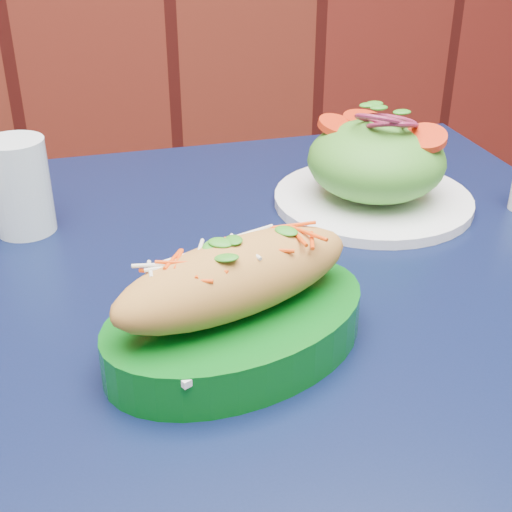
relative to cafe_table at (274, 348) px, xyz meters
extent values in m
cube|color=black|center=(0.00, 0.00, 0.07)|extent=(0.80, 0.80, 0.03)
cylinder|color=black|center=(-0.33, 0.33, -0.30)|extent=(0.04, 0.04, 0.72)
cylinder|color=black|center=(0.33, 0.33, -0.30)|extent=(0.04, 0.04, 0.72)
cylinder|color=white|center=(0.43, 0.13, -0.45)|extent=(0.03, 0.03, 0.42)
cube|color=white|center=(-0.07, -0.11, 0.12)|extent=(0.20, 0.17, 0.01)
ellipsoid|color=gold|center=(-0.07, -0.11, 0.16)|extent=(0.23, 0.14, 0.06)
cylinder|color=white|center=(0.16, 0.14, 0.09)|extent=(0.24, 0.24, 0.01)
ellipsoid|color=#4C992D|center=(0.16, 0.14, 0.14)|extent=(0.16, 0.16, 0.09)
cylinder|color=red|center=(0.21, 0.11, 0.18)|extent=(0.05, 0.05, 0.01)
cylinder|color=red|center=(0.13, 0.17, 0.18)|extent=(0.05, 0.05, 0.01)
cylinder|color=red|center=(0.16, 0.19, 0.18)|extent=(0.05, 0.05, 0.01)
torus|color=maroon|center=(0.16, 0.14, 0.19)|extent=(0.06, 0.06, 0.01)
torus|color=maroon|center=(0.16, 0.14, 0.20)|extent=(0.06, 0.06, 0.01)
torus|color=maroon|center=(0.16, 0.14, 0.20)|extent=(0.06, 0.06, 0.01)
cylinder|color=silver|center=(-0.24, 0.17, 0.14)|extent=(0.07, 0.07, 0.11)
camera|label=1|loc=(-0.18, -0.59, 0.45)|focal=50.00mm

